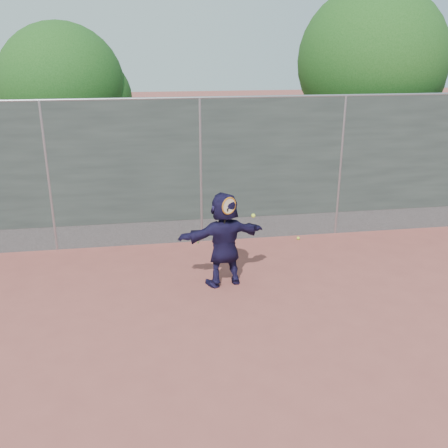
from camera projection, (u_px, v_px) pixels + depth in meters
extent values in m
plane|color=#9E4C42|center=(229.00, 326.00, 7.47)|extent=(80.00, 80.00, 0.00)
imported|color=#1A1438|center=(224.00, 239.00, 8.53)|extent=(1.61, 0.79, 1.67)
sphere|color=#CBEB34|center=(298.00, 238.00, 10.77)|extent=(0.07, 0.07, 0.07)
cube|color=#38423D|center=(201.00, 161.00, 10.12)|extent=(20.00, 0.04, 2.50)
cube|color=slate|center=(202.00, 230.00, 10.63)|extent=(20.00, 0.03, 0.50)
cylinder|color=gray|center=(200.00, 98.00, 9.70)|extent=(20.00, 0.05, 0.05)
cylinder|color=gray|center=(49.00, 179.00, 9.76)|extent=(0.06, 0.06, 3.00)
cylinder|color=gray|center=(201.00, 173.00, 10.21)|extent=(0.06, 0.06, 3.00)
cylinder|color=gray|center=(340.00, 167.00, 10.66)|extent=(0.06, 0.06, 3.00)
torus|color=#C46B12|center=(229.00, 206.00, 8.13)|extent=(0.26, 0.17, 0.29)
cylinder|color=beige|center=(229.00, 206.00, 8.13)|extent=(0.22, 0.13, 0.25)
cylinder|color=black|center=(226.00, 217.00, 8.21)|extent=(0.09, 0.13, 0.33)
sphere|color=#CBEB34|center=(253.00, 216.00, 8.25)|extent=(0.07, 0.07, 0.07)
cylinder|color=#382314|center=(363.00, 153.00, 12.99)|extent=(0.28, 0.28, 2.60)
sphere|color=#23561C|center=(371.00, 61.00, 12.22)|extent=(3.60, 3.60, 3.60)
sphere|color=#23561C|center=(393.00, 76.00, 12.63)|extent=(2.52, 2.52, 2.52)
cylinder|color=#382314|center=(70.00, 164.00, 12.68)|extent=(0.28, 0.28, 2.20)
sphere|color=#23561C|center=(62.00, 86.00, 12.03)|extent=(3.00, 3.00, 3.00)
sphere|color=#23561C|center=(89.00, 98.00, 12.41)|extent=(2.10, 2.10, 2.10)
cone|color=#387226|center=(214.00, 236.00, 10.60)|extent=(0.03, 0.03, 0.26)
cone|color=#387226|center=(228.00, 234.00, 10.66)|extent=(0.03, 0.03, 0.30)
cone|color=#387226|center=(198.00, 239.00, 10.54)|extent=(0.03, 0.03, 0.22)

